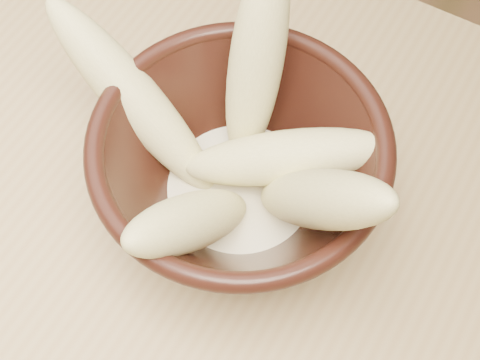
# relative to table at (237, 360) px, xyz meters

# --- Properties ---
(table) EXTENTS (1.20, 0.80, 0.75)m
(table) POSITION_rel_table_xyz_m (0.00, 0.00, 0.00)
(table) COLOR tan
(table) RESTS_ON ground
(bowl) EXTENTS (0.22, 0.22, 0.12)m
(bowl) POSITION_rel_table_xyz_m (-0.05, 0.09, 0.15)
(bowl) COLOR black
(bowl) RESTS_ON table
(milk_puddle) EXTENTS (0.13, 0.13, 0.02)m
(milk_puddle) POSITION_rel_table_xyz_m (-0.05, 0.09, 0.12)
(milk_puddle) COLOR beige
(milk_puddle) RESTS_ON bowl
(banana_upright) EXTENTS (0.07, 0.12, 0.18)m
(banana_upright) POSITION_rel_table_xyz_m (-0.07, 0.16, 0.21)
(banana_upright) COLOR #C6BD75
(banana_upright) RESTS_ON bowl
(banana_left) EXTENTS (0.19, 0.08, 0.14)m
(banana_left) POSITION_rel_table_xyz_m (-0.15, 0.10, 0.18)
(banana_left) COLOR #C6BD75
(banana_left) RESTS_ON bowl
(banana_right) EXTENTS (0.14, 0.09, 0.18)m
(banana_right) POSITION_rel_table_xyz_m (0.02, 0.08, 0.20)
(banana_right) COLOR #C6BD75
(banana_right) RESTS_ON bowl
(banana_across) EXTENTS (0.16, 0.12, 0.08)m
(banana_across) POSITION_rel_table_xyz_m (-0.03, 0.12, 0.17)
(banana_across) COLOR #C6BD75
(banana_across) RESTS_ON bowl
(banana_front) EXTENTS (0.07, 0.14, 0.13)m
(banana_front) POSITION_rel_table_xyz_m (-0.06, 0.03, 0.17)
(banana_front) COLOR #C6BD75
(banana_front) RESTS_ON bowl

